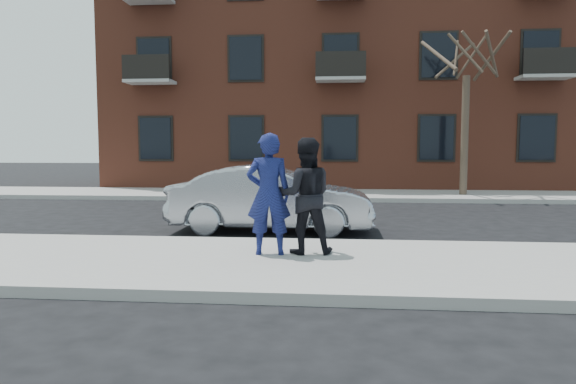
# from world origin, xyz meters

# --- Properties ---
(ground) EXTENTS (100.00, 100.00, 0.00)m
(ground) POSITION_xyz_m (0.00, 0.00, 0.00)
(ground) COLOR black
(ground) RESTS_ON ground
(near_sidewalk) EXTENTS (50.00, 3.50, 0.15)m
(near_sidewalk) POSITION_xyz_m (0.00, -0.25, 0.07)
(near_sidewalk) COLOR gray
(near_sidewalk) RESTS_ON ground
(near_curb) EXTENTS (50.00, 0.10, 0.15)m
(near_curb) POSITION_xyz_m (0.00, 1.55, 0.07)
(near_curb) COLOR #999691
(near_curb) RESTS_ON ground
(far_sidewalk) EXTENTS (50.00, 3.50, 0.15)m
(far_sidewalk) POSITION_xyz_m (0.00, 11.25, 0.07)
(far_sidewalk) COLOR gray
(far_sidewalk) RESTS_ON ground
(far_curb) EXTENTS (50.00, 0.10, 0.15)m
(far_curb) POSITION_xyz_m (0.00, 9.45, 0.07)
(far_curb) COLOR #999691
(far_curb) RESTS_ON ground
(apartment_building) EXTENTS (24.30, 10.30, 12.30)m
(apartment_building) POSITION_xyz_m (2.00, 18.00, 6.16)
(apartment_building) COLOR brown
(apartment_building) RESTS_ON ground
(street_tree) EXTENTS (3.60, 3.60, 6.80)m
(street_tree) POSITION_xyz_m (4.50, 11.00, 5.52)
(street_tree) COLOR #372820
(street_tree) RESTS_ON far_sidewalk
(silver_sedan) EXTENTS (4.37, 1.53, 1.44)m
(silver_sedan) POSITION_xyz_m (-1.45, 3.20, 0.72)
(silver_sedan) COLOR #999BA3
(silver_sedan) RESTS_ON ground
(man_hoodie) EXTENTS (0.74, 0.55, 1.91)m
(man_hoodie) POSITION_xyz_m (-1.12, 0.16, 1.11)
(man_hoodie) COLOR navy
(man_hoodie) RESTS_ON near_sidewalk
(man_peacoat) EXTENTS (0.98, 0.80, 1.84)m
(man_peacoat) POSITION_xyz_m (-0.55, 0.30, 1.07)
(man_peacoat) COLOR black
(man_peacoat) RESTS_ON near_sidewalk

